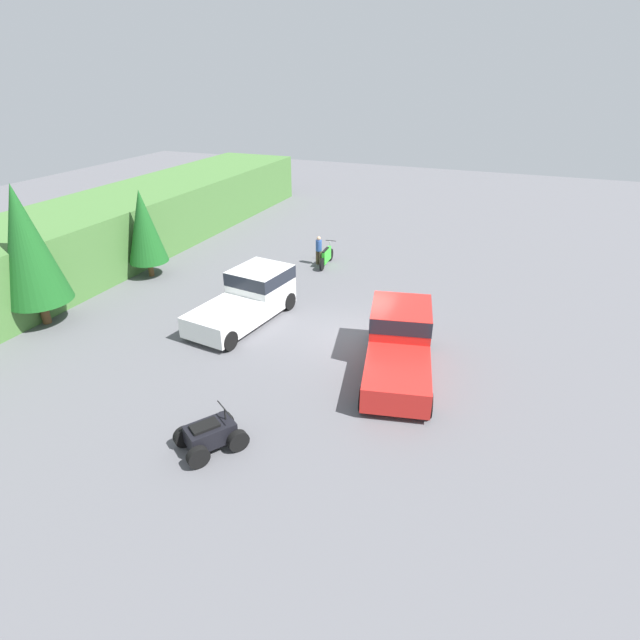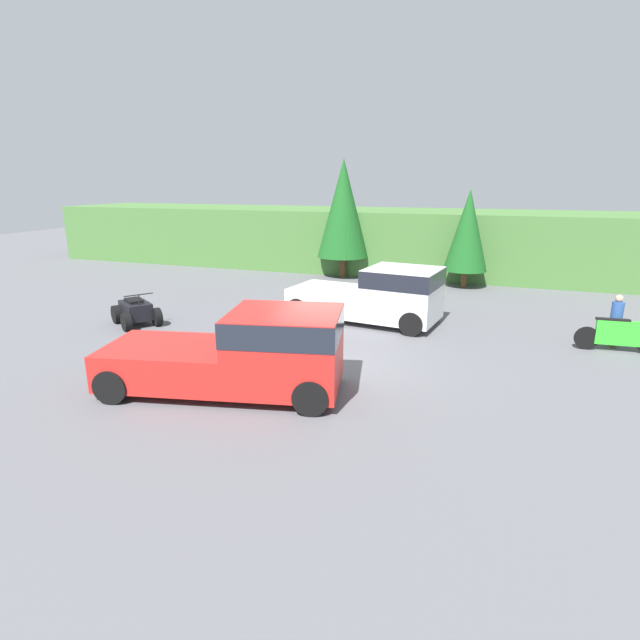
# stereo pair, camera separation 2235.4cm
# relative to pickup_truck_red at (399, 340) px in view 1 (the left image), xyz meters

# --- Properties ---
(ground_plane) EXTENTS (80.00, 80.00, 0.00)m
(ground_plane) POSITION_rel_pickup_truck_red_xyz_m (1.34, 1.96, -1.03)
(ground_plane) COLOR #5B5B60
(hillside_backdrop) EXTENTS (44.00, 6.00, 3.28)m
(hillside_backdrop) POSITION_rel_pickup_truck_red_xyz_m (1.34, 17.96, 0.61)
(hillside_backdrop) COLOR #477538
(hillside_backdrop) RESTS_ON ground_plane
(tree_left) EXTENTS (2.60, 2.60, 5.91)m
(tree_left) POSITION_rel_pickup_truck_red_xyz_m (-2.22, 14.77, 2.44)
(tree_left) COLOR brown
(tree_left) RESTS_ON ground_plane
(tree_mid_left) EXTENTS (1.98, 1.98, 4.49)m
(tree_mid_left) POSITION_rel_pickup_truck_red_xyz_m (3.90, 14.16, 1.61)
(tree_mid_left) COLOR brown
(tree_mid_left) RESTS_ON ground_plane
(pickup_truck_red) EXTENTS (5.86, 3.31, 1.98)m
(pickup_truck_red) POSITION_rel_pickup_truck_red_xyz_m (0.00, 0.00, 0.00)
(pickup_truck_red) COLOR red
(pickup_truck_red) RESTS_ON ground_plane
(pickup_truck_second) EXTENTS (5.49, 2.94, 1.98)m
(pickup_truck_second) POSITION_rel_pickup_truck_red_xyz_m (1.51, 6.92, -0.00)
(pickup_truck_second) COLOR white
(pickup_truck_second) RESTS_ON ground_plane
(dirt_bike) EXTENTS (2.32, 0.60, 1.19)m
(dirt_bike) POSITION_rel_pickup_truck_red_xyz_m (8.79, 6.18, -0.54)
(dirt_bike) COLOR black
(dirt_bike) RESTS_ON ground_plane
(quad_atv) EXTENTS (2.20, 2.05, 1.16)m
(quad_atv) POSITION_rel_pickup_truck_red_xyz_m (-6.37, 3.87, -0.58)
(quad_atv) COLOR black
(quad_atv) RESTS_ON ground_plane
(rider_person) EXTENTS (0.34, 0.35, 1.60)m
(rider_person) POSITION_rel_pickup_truck_red_xyz_m (8.75, 6.63, -0.16)
(rider_person) COLOR brown
(rider_person) RESTS_ON ground_plane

